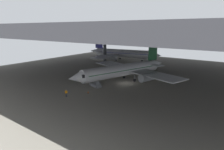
{
  "coord_description": "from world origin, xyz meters",
  "views": [
    {
      "loc": [
        26.3,
        -43.78,
        15.0
      ],
      "look_at": [
        -2.83,
        -2.26,
        2.46
      ],
      "focal_mm": 30.49,
      "sensor_mm": 36.0,
      "label": 1
    }
  ],
  "objects_px": {
    "boarding_stairs": "(95,84)",
    "baggage_tug": "(138,71)",
    "airplane_main": "(124,70)",
    "crew_worker_by_stairs": "(97,80)",
    "crew_worker_near_nose": "(66,93)",
    "airplane_distant": "(122,53)",
    "traffic_cone_orange": "(88,92)"
  },
  "relations": [
    {
      "from": "boarding_stairs",
      "to": "baggage_tug",
      "type": "relative_size",
      "value": 2.01
    },
    {
      "from": "airplane_main",
      "to": "crew_worker_by_stairs",
      "type": "xyz_separation_m",
      "value": [
        -5.29,
        -5.93,
        -2.42
      ]
    },
    {
      "from": "crew_worker_near_nose",
      "to": "airplane_distant",
      "type": "relative_size",
      "value": 0.05
    },
    {
      "from": "airplane_main",
      "to": "baggage_tug",
      "type": "xyz_separation_m",
      "value": [
        -1.48,
        11.84,
        -2.8
      ]
    },
    {
      "from": "airplane_main",
      "to": "boarding_stairs",
      "type": "height_order",
      "value": "airplane_main"
    },
    {
      "from": "crew_worker_near_nose",
      "to": "traffic_cone_orange",
      "type": "distance_m",
      "value": 5.26
    },
    {
      "from": "crew_worker_by_stairs",
      "to": "boarding_stairs",
      "type": "bearing_deg",
      "value": -58.51
    },
    {
      "from": "crew_worker_by_stairs",
      "to": "baggage_tug",
      "type": "relative_size",
      "value": 0.71
    },
    {
      "from": "crew_worker_near_nose",
      "to": "crew_worker_by_stairs",
      "type": "relative_size",
      "value": 1.07
    },
    {
      "from": "crew_worker_near_nose",
      "to": "airplane_distant",
      "type": "xyz_separation_m",
      "value": [
        -16.09,
        49.11,
        2.45
      ]
    },
    {
      "from": "boarding_stairs",
      "to": "traffic_cone_orange",
      "type": "height_order",
      "value": "boarding_stairs"
    },
    {
      "from": "boarding_stairs",
      "to": "airplane_distant",
      "type": "xyz_separation_m",
      "value": [
        -16.28,
        39.23,
        2.71
      ]
    },
    {
      "from": "airplane_distant",
      "to": "traffic_cone_orange",
      "type": "relative_size",
      "value": 60.17
    },
    {
      "from": "crew_worker_near_nose",
      "to": "airplane_main",
      "type": "bearing_deg",
      "value": 78.78
    },
    {
      "from": "baggage_tug",
      "to": "crew_worker_by_stairs",
      "type": "bearing_deg",
      "value": -102.11
    },
    {
      "from": "airplane_main",
      "to": "crew_worker_near_nose",
      "type": "xyz_separation_m",
      "value": [
        -3.71,
        -18.7,
        -2.35
      ]
    },
    {
      "from": "crew_worker_near_nose",
      "to": "airplane_distant",
      "type": "height_order",
      "value": "airplane_distant"
    },
    {
      "from": "boarding_stairs",
      "to": "crew_worker_by_stairs",
      "type": "bearing_deg",
      "value": 121.49
    },
    {
      "from": "traffic_cone_orange",
      "to": "baggage_tug",
      "type": "bearing_deg",
      "value": 90.06
    },
    {
      "from": "traffic_cone_orange",
      "to": "baggage_tug",
      "type": "distance_m",
      "value": 25.84
    },
    {
      "from": "airplane_distant",
      "to": "boarding_stairs",
      "type": "bearing_deg",
      "value": -67.46
    },
    {
      "from": "airplane_main",
      "to": "crew_worker_by_stairs",
      "type": "bearing_deg",
      "value": -131.73
    },
    {
      "from": "airplane_distant",
      "to": "crew_worker_by_stairs",
      "type": "bearing_deg",
      "value": -68.23
    },
    {
      "from": "airplane_main",
      "to": "traffic_cone_orange",
      "type": "xyz_separation_m",
      "value": [
        -1.45,
        -14.0,
        -3.03
      ]
    },
    {
      "from": "airplane_main",
      "to": "boarding_stairs",
      "type": "xyz_separation_m",
      "value": [
        -3.52,
        -8.82,
        -2.6
      ]
    },
    {
      "from": "airplane_main",
      "to": "airplane_distant",
      "type": "height_order",
      "value": "airplane_distant"
    },
    {
      "from": "airplane_main",
      "to": "crew_worker_near_nose",
      "type": "bearing_deg",
      "value": -101.22
    },
    {
      "from": "crew_worker_by_stairs",
      "to": "traffic_cone_orange",
      "type": "xyz_separation_m",
      "value": [
        3.84,
        -8.07,
        -0.62
      ]
    },
    {
      "from": "boarding_stairs",
      "to": "traffic_cone_orange",
      "type": "relative_size",
      "value": 7.53
    },
    {
      "from": "crew_worker_near_nose",
      "to": "airplane_distant",
      "type": "distance_m",
      "value": 51.74
    },
    {
      "from": "boarding_stairs",
      "to": "crew_worker_near_nose",
      "type": "height_order",
      "value": "boarding_stairs"
    },
    {
      "from": "airplane_main",
      "to": "airplane_distant",
      "type": "xyz_separation_m",
      "value": [
        -19.8,
        30.41,
        0.1
      ]
    }
  ]
}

